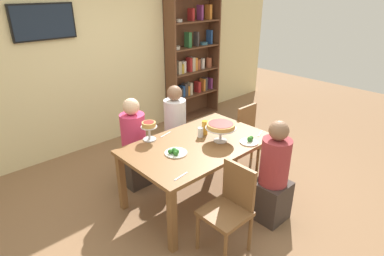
{
  "coord_description": "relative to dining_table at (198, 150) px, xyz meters",
  "views": [
    {
      "loc": [
        -2.21,
        -2.28,
        2.34
      ],
      "look_at": [
        0.0,
        0.1,
        0.89
      ],
      "focal_mm": 29.83,
      "sensor_mm": 36.0,
      "label": 1
    }
  ],
  "objects": [
    {
      "name": "diner_far_left",
      "position": [
        -0.35,
        0.78,
        -0.16
      ],
      "size": [
        0.34,
        0.34,
        1.15
      ],
      "rotation": [
        0.0,
        0.0,
        -1.57
      ],
      "color": "#382D28",
      "rests_on": "ground_plane"
    },
    {
      "name": "personal_pizza_stand",
      "position": [
        -0.35,
        0.44,
        0.24
      ],
      "size": [
        0.19,
        0.19,
        0.22
      ],
      "color": "silver",
      "rests_on": "dining_table"
    },
    {
      "name": "cutlery_knife_near",
      "position": [
        0.52,
        0.33,
        0.09
      ],
      "size": [
        0.18,
        0.06,
        0.0
      ],
      "primitive_type": "cube",
      "rotation": [
        0.0,
        0.0,
        2.92
      ],
      "color": "silver",
      "rests_on": "dining_table"
    },
    {
      "name": "chair_near_left",
      "position": [
        -0.32,
        -0.76,
        -0.17
      ],
      "size": [
        0.4,
        0.4,
        0.87
      ],
      "rotation": [
        0.0,
        0.0,
        1.57
      ],
      "color": "brown",
      "rests_on": "ground_plane"
    },
    {
      "name": "salad_plate_far_diner",
      "position": [
        -0.35,
        -0.03,
        0.11
      ],
      "size": [
        0.24,
        0.24,
        0.07
      ],
      "color": "white",
      "rests_on": "dining_table"
    },
    {
      "name": "water_glass_clear_near",
      "position": [
        0.13,
        0.1,
        0.14
      ],
      "size": [
        0.06,
        0.06,
        0.11
      ],
      "primitive_type": "cylinder",
      "color": "white",
      "rests_on": "dining_table"
    },
    {
      "name": "diner_near_right",
      "position": [
        0.34,
        -0.78,
        -0.16
      ],
      "size": [
        0.34,
        0.34,
        1.15
      ],
      "rotation": [
        0.0,
        0.0,
        1.57
      ],
      "color": "#382D28",
      "rests_on": "ground_plane"
    },
    {
      "name": "beer_glass_amber_tall",
      "position": [
        0.21,
        0.11,
        0.17
      ],
      "size": [
        0.07,
        0.07,
        0.17
      ],
      "primitive_type": "cylinder",
      "color": "gold",
      "rests_on": "dining_table"
    },
    {
      "name": "diner_far_right",
      "position": [
        0.35,
        0.82,
        -0.16
      ],
      "size": [
        0.34,
        0.34,
        1.15
      ],
      "rotation": [
        0.0,
        0.0,
        -1.57
      ],
      "color": "#382D28",
      "rests_on": "ground_plane"
    },
    {
      "name": "ground_plane",
      "position": [
        0.0,
        0.0,
        -0.66
      ],
      "size": [
        12.0,
        12.0,
        0.0
      ],
      "primitive_type": "plane",
      "color": "#846042"
    },
    {
      "name": "deep_dish_pizza_stand",
      "position": [
        0.22,
        -0.13,
        0.26
      ],
      "size": [
        0.35,
        0.35,
        0.22
      ],
      "color": "silver",
      "rests_on": "dining_table"
    },
    {
      "name": "rear_partition",
      "position": [
        0.0,
        2.2,
        0.74
      ],
      "size": [
        8.0,
        0.12,
        2.8
      ],
      "primitive_type": "cube",
      "color": "beige",
      "rests_on": "ground_plane"
    },
    {
      "name": "chair_head_east",
      "position": [
        1.07,
        0.05,
        -0.17
      ],
      "size": [
        0.4,
        0.4,
        0.87
      ],
      "rotation": [
        0.0,
        0.0,
        3.14
      ],
      "color": "brown",
      "rests_on": "ground_plane"
    },
    {
      "name": "cutlery_knife_far",
      "position": [
        -0.13,
        0.42,
        0.09
      ],
      "size": [
        0.18,
        0.05,
        0.0
      ],
      "primitive_type": "cube",
      "rotation": [
        0.0,
        0.0,
        3.35
      ],
      "color": "silver",
      "rests_on": "dining_table"
    },
    {
      "name": "cutlery_fork_near",
      "position": [
        -0.59,
        -0.39,
        0.09
      ],
      "size": [
        0.18,
        0.04,
        0.0
      ],
      "primitive_type": "cube",
      "rotation": [
        0.0,
        0.0,
        0.14
      ],
      "color": "silver",
      "rests_on": "dining_table"
    },
    {
      "name": "dining_table",
      "position": [
        0.0,
        0.0,
        0.0
      ],
      "size": [
        1.62,
        1.0,
        0.74
      ],
      "color": "brown",
      "rests_on": "ground_plane"
    },
    {
      "name": "salad_plate_near_diner",
      "position": [
        0.43,
        -0.38,
        0.11
      ],
      "size": [
        0.2,
        0.2,
        0.07
      ],
      "color": "white",
      "rests_on": "dining_table"
    },
    {
      "name": "bookshelf",
      "position": [
        1.76,
        2.01,
        0.44
      ],
      "size": [
        1.1,
        0.3,
        2.21
      ],
      "color": "brown",
      "rests_on": "ground_plane"
    },
    {
      "name": "cutlery_fork_far",
      "position": [
        0.71,
        -0.32,
        0.09
      ],
      "size": [
        0.17,
        0.08,
        0.0
      ],
      "primitive_type": "cube",
      "rotation": [
        0.0,
        0.0,
        0.35
      ],
      "color": "silver",
      "rests_on": "dining_table"
    },
    {
      "name": "television",
      "position": [
        -0.71,
        2.11,
        1.27
      ],
      "size": [
        0.8,
        0.05,
        0.45
      ],
      "color": "black"
    }
  ]
}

